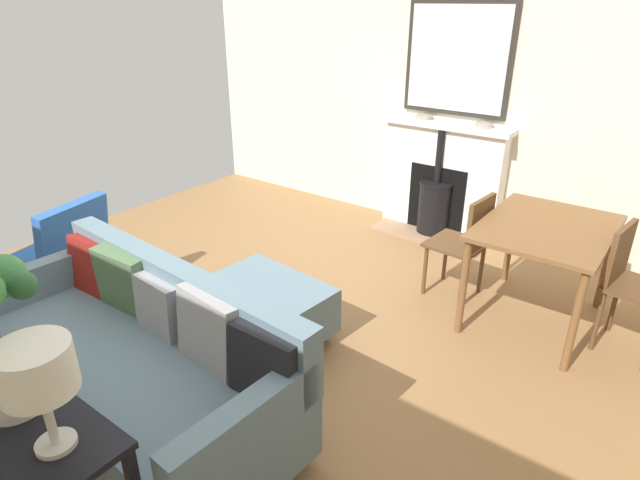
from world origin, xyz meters
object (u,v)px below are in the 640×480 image
dining_chair_near_fireplace (467,239)px  dining_chair_by_back_wall (630,278)px  fireplace (440,185)px  table_lamp_far_end (37,373)px  mantel_bowl_near (424,117)px  sofa (139,360)px  mantel_bowl_far (484,125)px  armchair_accent (63,247)px  ottoman (266,307)px  dining_table (545,238)px

dining_chair_near_fireplace → dining_chair_by_back_wall: bearing=91.0°
fireplace → table_lamp_far_end: size_ratio=2.99×
mantel_bowl_near → table_lamp_far_end: bearing=9.4°
mantel_bowl_near → dining_chair_near_fireplace: size_ratio=0.19×
mantel_bowl_near → table_lamp_far_end: 4.18m
sofa → dining_chair_by_back_wall: size_ratio=2.42×
fireplace → dining_chair_by_back_wall: (1.06, 1.82, 0.03)m
dining_chair_by_back_wall → table_lamp_far_end: bearing=-24.4°
mantel_bowl_far → table_lamp_far_end: (4.12, 0.09, -0.08)m
mantel_bowl_near → armchair_accent: size_ratio=0.20×
mantel_bowl_near → sofa: 3.48m
ottoman → table_lamp_far_end: size_ratio=2.07×
dining_table → dining_chair_by_back_wall: 0.57m
armchair_accent → dining_chair_by_back_wall: size_ratio=0.96×
armchair_accent → mantel_bowl_near: bearing=153.6°
mantel_bowl_near → mantel_bowl_far: 0.60m
mantel_bowl_near → dining_chair_near_fireplace: bearing=41.4°
armchair_accent → dining_chair_near_fireplace: (-1.86, 2.43, 0.05)m
mantel_bowl_near → mantel_bowl_far: (-0.00, 0.60, 0.00)m
dining_chair_by_back_wall → fireplace: bearing=-120.3°
dining_table → dining_chair_near_fireplace: (0.01, -0.55, -0.15)m
fireplace → dining_table: 1.67m
mantel_bowl_near → ottoman: (2.43, 0.11, -0.88)m
mantel_bowl_far → armchair_accent: bearing=-34.9°
ottoman → dining_chair_by_back_wall: (-1.36, 1.95, 0.27)m
armchair_accent → table_lamp_far_end: 2.52m
dining_chair_near_fireplace → dining_chair_by_back_wall: 1.10m
ottoman → armchair_accent: size_ratio=1.06×
mantel_bowl_far → dining_table: (1.09, 0.92, -0.48)m
sofa → dining_chair_by_back_wall: dining_chair_by_back_wall is taller
table_lamp_far_end → dining_table: (-3.04, 0.83, -0.40)m
table_lamp_far_end → dining_chair_near_fireplace: size_ratio=0.50×
fireplace → dining_table: (1.08, 1.27, 0.16)m
sofa → dining_table: size_ratio=1.96×
sofa → ottoman: (-0.96, 0.06, -0.12)m
armchair_accent → dining_table: size_ratio=0.78×
table_lamp_far_end → sofa: bearing=-139.3°
mantel_bowl_near → armchair_accent: 3.37m
dining_table → dining_chair_by_back_wall: dining_chair_by_back_wall is taller
fireplace → mantel_bowl_near: (-0.01, -0.24, 0.64)m
mantel_bowl_far → sofa: (3.39, -0.54, -0.76)m
armchair_accent → dining_chair_near_fireplace: bearing=127.4°
fireplace → dining_chair_near_fireplace: bearing=33.8°
mantel_bowl_near → dining_chair_by_back_wall: bearing=62.5°
ottoman → dining_chair_near_fireplace: size_ratio=1.03×
sofa → table_lamp_far_end: 1.18m
fireplace → sofa: 3.39m
mantel_bowl_near → ottoman: bearing=2.7°
mantel_bowl_near → dining_table: (1.09, 1.51, -0.48)m
dining_table → sofa: bearing=-32.3°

